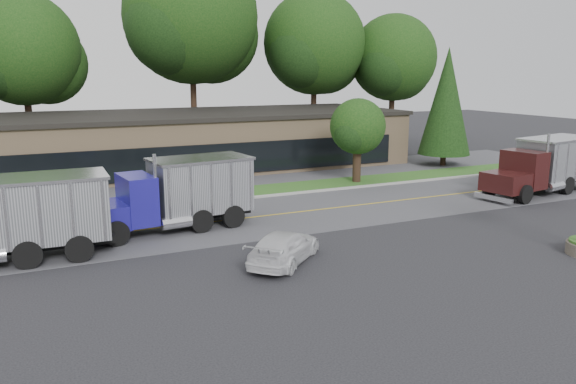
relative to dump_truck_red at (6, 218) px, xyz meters
name	(u,v)px	position (x,y,z in m)	size (l,w,h in m)	color
ground	(339,273)	(11.27, -6.57, -1.81)	(140.00, 140.00, 0.00)	#333338
road	(252,218)	(11.27, 2.43, -1.81)	(60.00, 8.00, 0.02)	slate
center_line	(252,218)	(11.27, 2.43, -1.81)	(60.00, 0.12, 0.01)	gold
curb	(226,201)	(11.27, 6.63, -1.81)	(60.00, 0.30, 0.12)	#9E9E99
grass_verge	(217,195)	(11.27, 8.43, -1.81)	(60.00, 3.40, 0.03)	#2D5E20
far_parking	(195,181)	(11.27, 13.43, -1.81)	(60.00, 7.00, 0.02)	slate
strip_mall	(198,141)	(13.27, 19.43, 0.19)	(32.00, 12.00, 4.00)	tan
tree_far_b	(25,55)	(1.42, 27.55, 6.95)	(9.62, 9.05, 13.72)	#382619
tree_far_c	(193,23)	(15.47, 27.59, 9.92)	(12.88, 12.12, 18.38)	#382619
tree_far_d	(315,48)	(27.43, 26.56, 7.85)	(10.61, 9.98, 15.13)	#382619
tree_far_e	(394,62)	(35.41, 24.54, 6.56)	(9.20, 8.66, 13.12)	#382619
evergreen_right	(446,101)	(31.27, 11.43, 3.31)	(4.10, 4.10, 9.32)	#382619
tree_verge	(358,129)	(21.33, 8.48, 1.81)	(3.99, 3.75, 5.69)	#382619
dump_truck_red	(6,218)	(0.00, 0.00, 0.00)	(9.07, 2.77, 3.36)	black
dump_truck_blue	(179,192)	(7.36, 1.91, -0.01)	(8.13, 3.50, 3.36)	black
dump_truck_maroon	(545,164)	(30.03, 0.53, 0.00)	(9.21, 4.06, 3.36)	black
rally_car	(284,247)	(9.86, -4.62, -1.17)	(1.78, 4.38, 1.27)	silver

